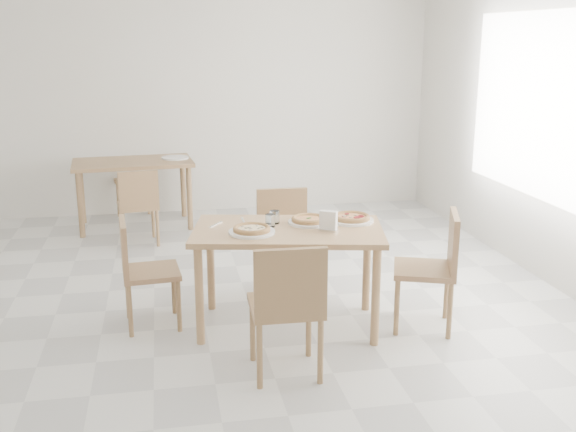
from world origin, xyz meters
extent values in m
plane|color=silver|center=(0.00, 0.00, 0.00)|extent=(7.00, 7.00, 0.00)
plane|color=silver|center=(0.00, 3.50, 1.40)|extent=(6.00, 0.00, 6.00)
plane|color=silver|center=(0.00, -3.50, 1.40)|extent=(6.00, 0.00, 6.00)
cube|color=white|center=(2.98, 0.30, 1.50)|extent=(1.60, 0.02, 3.20)
cube|color=tan|center=(0.61, -0.09, 0.73)|extent=(1.48, 1.02, 0.04)
cylinder|color=tan|center=(-0.05, -0.28, 0.35)|extent=(0.06, 0.06, 0.71)
cylinder|color=tan|center=(1.14, -0.52, 0.35)|extent=(0.06, 0.06, 0.71)
cylinder|color=tan|center=(0.08, 0.33, 0.35)|extent=(0.06, 0.06, 0.71)
cylinder|color=tan|center=(1.26, 0.09, 0.35)|extent=(0.06, 0.06, 0.71)
cube|color=#9F724F|center=(0.46, -0.79, 0.45)|extent=(0.45, 0.45, 0.04)
cube|color=#9F724F|center=(0.45, -0.99, 0.68)|extent=(0.44, 0.05, 0.42)
cylinder|color=#9F724F|center=(0.65, -0.61, 0.21)|extent=(0.04, 0.04, 0.43)
cylinder|color=#9F724F|center=(0.27, -0.60, 0.21)|extent=(0.04, 0.04, 0.43)
cylinder|color=#9F724F|center=(0.64, -0.98, 0.21)|extent=(0.04, 0.04, 0.43)
cylinder|color=#9F724F|center=(0.26, -0.97, 0.21)|extent=(0.04, 0.04, 0.43)
cube|color=#9F724F|center=(0.71, 0.54, 0.43)|extent=(0.43, 0.43, 0.04)
cube|color=#9F724F|center=(0.71, 0.73, 0.66)|extent=(0.42, 0.05, 0.40)
cylinder|color=#9F724F|center=(0.53, 0.36, 0.21)|extent=(0.04, 0.04, 0.41)
cylinder|color=#9F724F|center=(0.89, 0.36, 0.21)|extent=(0.04, 0.04, 0.41)
cylinder|color=#9F724F|center=(0.53, 0.72, 0.21)|extent=(0.04, 0.04, 0.41)
cylinder|color=#9F724F|center=(0.89, 0.72, 0.21)|extent=(0.04, 0.04, 0.41)
cube|color=#9F724F|center=(-0.37, 0.11, 0.41)|extent=(0.43, 0.43, 0.04)
cube|color=#9F724F|center=(-0.56, 0.09, 0.62)|extent=(0.07, 0.40, 0.38)
cylinder|color=#9F724F|center=(-0.19, -0.05, 0.20)|extent=(0.03, 0.03, 0.39)
cylinder|color=#9F724F|center=(-0.22, 0.30, 0.20)|extent=(0.03, 0.03, 0.39)
cylinder|color=#9F724F|center=(-0.53, -0.08, 0.20)|extent=(0.03, 0.03, 0.39)
cylinder|color=#9F724F|center=(-0.56, 0.27, 0.20)|extent=(0.03, 0.03, 0.39)
cube|color=#9F724F|center=(1.58, -0.29, 0.44)|extent=(0.55, 0.55, 0.04)
cube|color=#9F724F|center=(1.76, -0.36, 0.67)|extent=(0.19, 0.42, 0.41)
cylinder|color=#9F724F|center=(1.47, -0.05, 0.21)|extent=(0.04, 0.04, 0.42)
cylinder|color=#9F724F|center=(1.34, -0.40, 0.21)|extent=(0.04, 0.04, 0.42)
cylinder|color=#9F724F|center=(1.81, -0.18, 0.21)|extent=(0.04, 0.04, 0.42)
cylinder|color=#9F724F|center=(1.69, -0.53, 0.21)|extent=(0.04, 0.04, 0.42)
cylinder|color=white|center=(0.78, 0.01, 0.76)|extent=(0.30, 0.30, 0.02)
cylinder|color=white|center=(0.34, -0.16, 0.76)|extent=(0.33, 0.33, 0.02)
cylinder|color=white|center=(1.11, 0.01, 0.76)|extent=(0.33, 0.33, 0.02)
cylinder|color=tan|center=(0.78, 0.01, 0.77)|extent=(0.27, 0.27, 0.01)
torus|color=tan|center=(0.78, 0.01, 0.78)|extent=(0.27, 0.27, 0.03)
cylinder|color=orange|center=(0.78, 0.01, 0.78)|extent=(0.21, 0.21, 0.01)
ellipsoid|color=#155C15|center=(0.78, 0.01, 0.79)|extent=(0.05, 0.04, 0.01)
cylinder|color=tan|center=(0.34, -0.16, 0.77)|extent=(0.30, 0.30, 0.01)
torus|color=tan|center=(0.34, -0.16, 0.78)|extent=(0.30, 0.30, 0.03)
cylinder|color=beige|center=(0.34, -0.16, 0.78)|extent=(0.23, 0.23, 0.01)
cylinder|color=tan|center=(1.11, 0.01, 0.77)|extent=(0.31, 0.31, 0.01)
torus|color=tan|center=(1.11, 0.01, 0.78)|extent=(0.31, 0.31, 0.03)
cylinder|color=orange|center=(1.11, 0.01, 0.78)|extent=(0.24, 0.24, 0.01)
cylinder|color=white|center=(0.54, 0.06, 0.80)|extent=(0.07, 0.07, 0.09)
cylinder|color=white|center=(0.49, -0.02, 0.80)|extent=(0.07, 0.07, 0.09)
cube|color=silver|center=(0.87, -0.21, 0.76)|extent=(0.15, 0.13, 0.01)
cube|color=white|center=(0.87, -0.21, 0.83)|extent=(0.13, 0.11, 0.13)
cube|color=silver|center=(0.32, 0.17, 0.75)|extent=(0.02, 0.17, 0.01)
cube|color=silver|center=(0.10, 0.10, 0.75)|extent=(0.11, 0.15, 0.01)
cube|color=#9F724F|center=(-0.58, 2.90, 0.73)|extent=(1.35, 0.84, 0.04)
cylinder|color=#9F724F|center=(-1.13, 2.56, 0.35)|extent=(0.06, 0.06, 0.71)
cylinder|color=#9F724F|center=(0.02, 2.65, 0.35)|extent=(0.06, 0.06, 0.71)
cylinder|color=#9F724F|center=(-1.18, 3.15, 0.35)|extent=(0.06, 0.06, 0.71)
cylinder|color=#9F724F|center=(-0.03, 3.24, 0.35)|extent=(0.06, 0.06, 0.71)
cube|color=#9F724F|center=(-0.52, 2.22, 0.40)|extent=(0.44, 0.44, 0.04)
cube|color=#9F724F|center=(-0.50, 2.05, 0.61)|extent=(0.39, 0.09, 0.37)
cylinder|color=#9F724F|center=(-0.38, 2.41, 0.19)|extent=(0.03, 0.03, 0.38)
cylinder|color=#9F724F|center=(-0.71, 2.37, 0.19)|extent=(0.03, 0.03, 0.38)
cylinder|color=#9F724F|center=(-0.33, 2.08, 0.19)|extent=(0.03, 0.03, 0.38)
cylinder|color=#9F724F|center=(-0.67, 2.03, 0.19)|extent=(0.03, 0.03, 0.38)
cube|color=#9F724F|center=(-0.64, 3.57, 0.42)|extent=(0.47, 0.47, 0.04)
cube|color=#9F724F|center=(-0.66, 3.76, 0.64)|extent=(0.41, 0.10, 0.39)
cylinder|color=#9F724F|center=(-0.79, 3.37, 0.20)|extent=(0.04, 0.04, 0.40)
cylinder|color=#9F724F|center=(-0.44, 3.42, 0.20)|extent=(0.04, 0.04, 0.40)
cylinder|color=#9F724F|center=(-0.84, 3.72, 0.20)|extent=(0.04, 0.04, 0.40)
cylinder|color=#9F724F|center=(-0.49, 3.77, 0.20)|extent=(0.04, 0.04, 0.40)
cylinder|color=white|center=(-0.11, 2.96, 0.76)|extent=(0.30, 0.30, 0.02)
camera|label=1|loc=(-0.26, -4.64, 2.08)|focal=42.00mm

